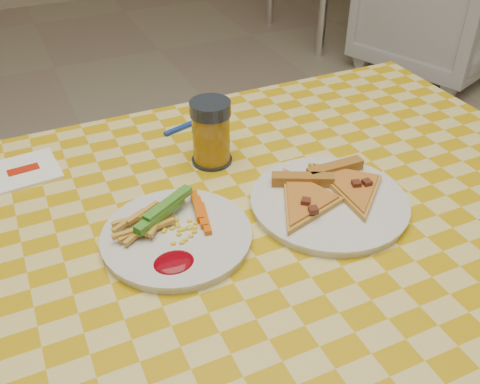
% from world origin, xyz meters
% --- Properties ---
extents(table, '(1.28, 0.88, 0.76)m').
position_xyz_m(table, '(0.00, 0.00, 0.68)').
color(table, silver).
rests_on(table, ground).
extents(plate_left, '(0.25, 0.25, 0.01)m').
position_xyz_m(plate_left, '(-0.09, 0.01, 0.76)').
color(plate_left, silver).
rests_on(plate_left, table).
extents(plate_right, '(0.32, 0.32, 0.01)m').
position_xyz_m(plate_right, '(0.16, -0.01, 0.76)').
color(plate_right, silver).
rests_on(plate_right, table).
extents(fries_veggies, '(0.18, 0.16, 0.04)m').
position_xyz_m(fries_veggies, '(-0.10, 0.03, 0.78)').
color(fries_veggies, gold).
rests_on(fries_veggies, plate_left).
extents(pizza_slices, '(0.25, 0.23, 0.02)m').
position_xyz_m(pizza_slices, '(0.17, 0.00, 0.78)').
color(pizza_slices, gold).
rests_on(pizza_slices, plate_right).
extents(drink_glass, '(0.07, 0.07, 0.12)m').
position_xyz_m(drink_glass, '(0.04, 0.19, 0.81)').
color(drink_glass, black).
rests_on(drink_glass, table).
extents(napkin, '(0.13, 0.12, 0.01)m').
position_xyz_m(napkin, '(-0.28, 0.30, 0.76)').
color(napkin, white).
rests_on(napkin, table).
extents(fork, '(0.13, 0.05, 0.01)m').
position_xyz_m(fork, '(0.05, 0.34, 0.76)').
color(fork, navy).
rests_on(fork, table).
extents(bg_chair, '(0.92, 0.89, 0.75)m').
position_xyz_m(bg_chair, '(2.04, 1.70, 0.37)').
color(bg_chair, brown).
rests_on(bg_chair, ground).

